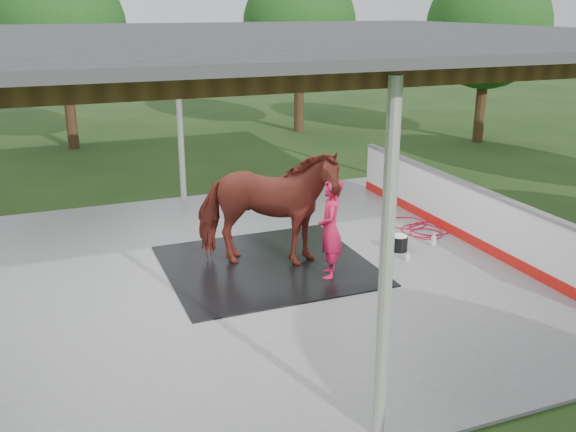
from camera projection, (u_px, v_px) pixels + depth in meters
name	position (u px, v px, depth m)	size (l,w,h in m)	color
ground	(245.00, 276.00, 11.17)	(100.00, 100.00, 0.00)	#1E3814
concrete_slab	(245.00, 275.00, 11.16)	(12.00, 10.00, 0.05)	slate
pavilion_structure	(239.00, 41.00, 9.92)	(12.60, 10.60, 4.05)	beige
dasher_board	(467.00, 214.00, 12.59)	(0.16, 8.00, 1.15)	red
tree_belt	(241.00, 49.00, 10.88)	(28.00, 28.00, 5.80)	#382314
rubber_mat	(267.00, 265.00, 11.47)	(3.53, 3.31, 0.03)	black
horse	(267.00, 208.00, 11.13)	(1.15, 2.51, 2.12)	maroon
handler	(330.00, 229.00, 10.77)	(0.63, 0.41, 1.72)	#B9133D
wash_bucket	(399.00, 243.00, 12.15)	(0.32, 0.32, 0.30)	black
soap_bottle_a	(434.00, 239.00, 12.37)	(0.11, 0.11, 0.28)	silver
soap_bottle_b	(408.00, 256.00, 11.70)	(0.08, 0.08, 0.17)	#338CD8
hose_coil	(421.00, 228.00, 13.36)	(1.35, 1.47, 0.02)	#AF0C2A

